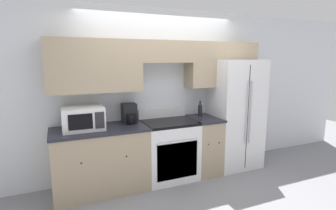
{
  "coord_description": "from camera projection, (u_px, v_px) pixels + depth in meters",
  "views": [
    {
      "loc": [
        -1.52,
        -3.23,
        1.84
      ],
      "look_at": [
        -0.0,
        0.31,
        1.16
      ],
      "focal_mm": 28.0,
      "sensor_mm": 36.0,
      "label": 1
    }
  ],
  "objects": [
    {
      "name": "lower_cabinets_right",
      "position": [
        203.0,
        145.0,
        4.28
      ],
      "size": [
        0.44,
        0.64,
        0.91
      ],
      "color": "tan",
      "rests_on": "ground_plane"
    },
    {
      "name": "wall_back",
      "position": [
        161.0,
        83.0,
        4.11
      ],
      "size": [
        8.0,
        0.39,
        2.6
      ],
      "color": "silver",
      "rests_on": "ground_plane"
    },
    {
      "name": "refrigerator",
      "position": [
        234.0,
        114.0,
        4.47
      ],
      "size": [
        0.81,
        0.74,
        1.82
      ],
      "color": "white",
      "rests_on": "ground_plane"
    },
    {
      "name": "bottle",
      "position": [
        200.0,
        110.0,
        4.31
      ],
      "size": [
        0.07,
        0.07,
        0.25
      ],
      "color": "black",
      "rests_on": "lower_cabinets_right"
    },
    {
      "name": "lower_cabinets_left",
      "position": [
        101.0,
        160.0,
        3.64
      ],
      "size": [
        1.29,
        0.64,
        0.91
      ],
      "color": "tan",
      "rests_on": "ground_plane"
    },
    {
      "name": "oven_range",
      "position": [
        169.0,
        149.0,
        4.04
      ],
      "size": [
        0.8,
        0.65,
        1.07
      ],
      "color": "white",
      "rests_on": "ground_plane"
    },
    {
      "name": "ground_plane",
      "position": [
        176.0,
        186.0,
        3.84
      ],
      "size": [
        12.0,
        12.0,
        0.0
      ],
      "primitive_type": "plane",
      "color": "gray"
    },
    {
      "name": "coffee_maker",
      "position": [
        129.0,
        114.0,
        3.86
      ],
      "size": [
        0.2,
        0.26,
        0.28
      ],
      "color": "black",
      "rests_on": "lower_cabinets_left"
    },
    {
      "name": "microwave",
      "position": [
        83.0,
        118.0,
        3.49
      ],
      "size": [
        0.54,
        0.43,
        0.31
      ],
      "color": "white",
      "rests_on": "lower_cabinets_left"
    }
  ]
}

